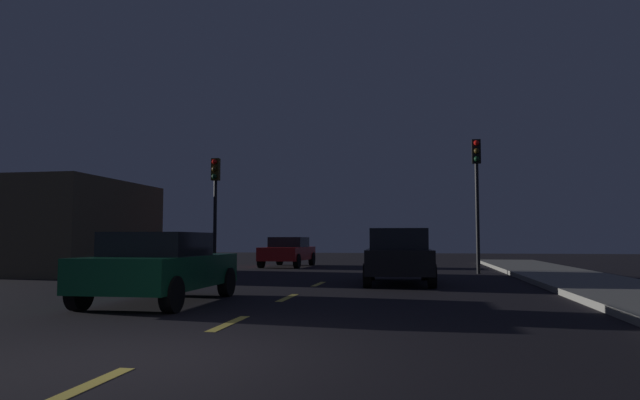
{
  "coord_description": "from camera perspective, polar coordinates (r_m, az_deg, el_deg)",
  "views": [
    {
      "loc": [
        2.87,
        -5.6,
        1.28
      ],
      "look_at": [
        -0.91,
        15.55,
        2.79
      ],
      "focal_mm": 31.35,
      "sensor_mm": 36.0,
      "label": 1
    }
  ],
  "objects": [
    {
      "name": "ground_plane",
      "position": [
        12.99,
        -2.71,
        -9.67
      ],
      "size": [
        80.0,
        80.0,
        0.0
      ],
      "primitive_type": "plane",
      "color": "black"
    },
    {
      "name": "lane_stripe_nearest",
      "position": [
        5.41,
        -23.4,
        -17.32
      ],
      "size": [
        0.16,
        1.6,
        0.01
      ],
      "primitive_type": "cube",
      "color": "#EACC4C",
      "rests_on": "ground_plane"
    },
    {
      "name": "lane_stripe_second",
      "position": [
        8.78,
        -9.26,
        -12.32
      ],
      "size": [
        0.16,
        1.6,
        0.01
      ],
      "primitive_type": "cube",
      "color": "#EACC4C",
      "rests_on": "ground_plane"
    },
    {
      "name": "lane_stripe_third",
      "position": [
        12.4,
        -3.34,
        -9.92
      ],
      "size": [
        0.16,
        1.6,
        0.01
      ],
      "primitive_type": "cube",
      "color": "#EACC4C",
      "rests_on": "ground_plane"
    },
    {
      "name": "lane_stripe_fourth",
      "position": [
        16.11,
        -0.15,
        -8.57
      ],
      "size": [
        0.16,
        1.6,
        0.01
      ],
      "primitive_type": "cube",
      "color": "#EACC4C",
      "rests_on": "ground_plane"
    },
    {
      "name": "traffic_signal_left",
      "position": [
        23.06,
        -10.65,
        0.87
      ],
      "size": [
        0.32,
        0.38,
        4.57
      ],
      "color": "black",
      "rests_on": "ground_plane"
    },
    {
      "name": "traffic_signal_right",
      "position": [
        21.7,
        15.71,
        2.03
      ],
      "size": [
        0.32,
        0.38,
        5.02
      ],
      "color": "black",
      "rests_on": "ground_plane"
    },
    {
      "name": "car_stopped_ahead",
      "position": [
        16.37,
        8.01,
        -5.69
      ],
      "size": [
        2.09,
        4.2,
        1.58
      ],
      "color": "black",
      "rests_on": "ground_plane"
    },
    {
      "name": "car_adjacent_lane",
      "position": [
        11.76,
        -15.95,
        -6.52
      ],
      "size": [
        2.02,
        4.01,
        1.42
      ],
      "color": "#0F4C2D",
      "rests_on": "ground_plane"
    },
    {
      "name": "car_oncoming_far",
      "position": [
        26.39,
        -3.28,
        -5.24
      ],
      "size": [
        1.97,
        4.15,
        1.38
      ],
      "color": "#B21919",
      "rests_on": "ground_plane"
    },
    {
      "name": "storefront_left",
      "position": [
        23.15,
        -23.74,
        -2.58
      ],
      "size": [
        4.05,
        6.35,
        3.46
      ],
      "primitive_type": "cube",
      "color": "brown",
      "rests_on": "ground_plane"
    }
  ]
}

